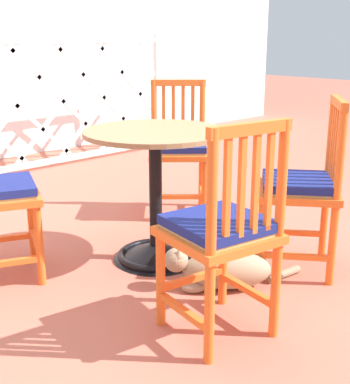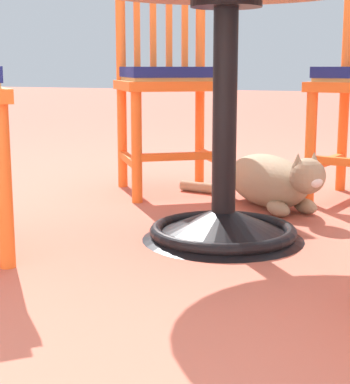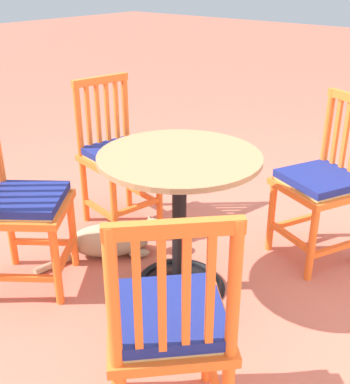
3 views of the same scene
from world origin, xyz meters
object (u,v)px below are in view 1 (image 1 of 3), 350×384
object	(u,v)px
cafe_table	(156,211)
orange_chair_near_fence	(178,150)
orange_chair_at_corner	(222,233)
tabby_cat	(219,270)
orange_chair_by_planter	(302,189)

from	to	relation	value
cafe_table	orange_chair_near_fence	xyz separation A→B (m)	(0.66, 0.50, 0.16)
orange_chair_at_corner	cafe_table	bearing A→B (deg)	66.95
cafe_table	tabby_cat	xyz separation A→B (m)	(-0.01, -0.48, -0.19)
orange_chair_by_planter	orange_chair_near_fence	bearing A→B (deg)	79.71
orange_chair_at_corner	orange_chair_near_fence	bearing A→B (deg)	51.97
tabby_cat	orange_chair_at_corner	bearing A→B (deg)	-138.13
cafe_table	orange_chair_by_planter	distance (m)	0.79
orange_chair_near_fence	orange_chair_by_planter	bearing A→B (deg)	-100.29
orange_chair_at_corner	orange_chair_near_fence	world-z (taller)	same
cafe_table	tabby_cat	world-z (taller)	cafe_table
orange_chair_at_corner	orange_chair_by_planter	bearing A→B (deg)	9.81
orange_chair_at_corner	tabby_cat	bearing A→B (deg)	41.87
orange_chair_by_planter	tabby_cat	distance (m)	0.61
orange_chair_at_corner	orange_chair_near_fence	size ratio (longest dim) A/B	1.00
orange_chair_by_planter	orange_chair_near_fence	distance (m)	1.14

